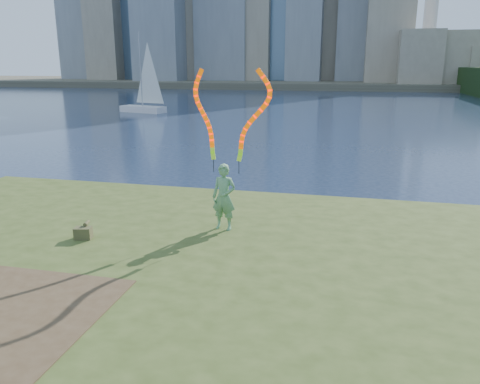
# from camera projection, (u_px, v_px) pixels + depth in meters

# --- Properties ---
(ground) EXTENTS (320.00, 320.00, 0.00)m
(ground) POSITION_uv_depth(u_px,v_px,m) (200.00, 284.00, 9.89)
(ground) COLOR #19263F
(ground) RESTS_ON ground
(grassy_knoll) EXTENTS (20.00, 18.00, 0.80)m
(grassy_knoll) POSITION_uv_depth(u_px,v_px,m) (156.00, 327.00, 7.65)
(grassy_knoll) COLOR #374619
(grassy_knoll) RESTS_ON ground
(far_shore) EXTENTS (320.00, 40.00, 1.20)m
(far_shore) POSITION_uv_depth(u_px,v_px,m) (338.00, 83.00, 98.94)
(far_shore) COLOR #4A4536
(far_shore) RESTS_ON ground
(woman_with_ribbons) EXTENTS (2.00, 0.42, 3.92)m
(woman_with_ribbons) POSITION_uv_depth(u_px,v_px,m) (225.00, 168.00, 10.51)
(woman_with_ribbons) COLOR #116B16
(woman_with_ribbons) RESTS_ON grassy_knoll
(canvas_bag) EXTENTS (0.40, 0.45, 0.34)m
(canvas_bag) POSITION_uv_depth(u_px,v_px,m) (83.00, 232.00, 10.22)
(canvas_bag) COLOR #434523
(canvas_bag) RESTS_ON grassy_knoll
(sailboat) EXTENTS (4.94, 2.71, 7.46)m
(sailboat) POSITION_uv_depth(u_px,v_px,m) (144.00, 99.00, 44.64)
(sailboat) COLOR white
(sailboat) RESTS_ON ground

